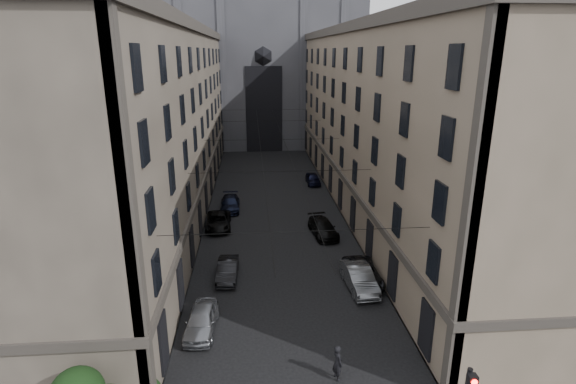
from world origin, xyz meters
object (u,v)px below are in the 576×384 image
object	(u,v)px
car_left_midnear	(228,270)
car_left_midfar	(218,221)
car_right_midfar	(323,228)
gothic_tower	(261,42)
car_left_far	(230,203)
car_right_near	(359,278)
car_right_far	(313,179)
car_right_midnear	(363,273)
car_left_near	(201,320)
pedestrian	(338,362)

from	to	relation	value
car_left_midnear	car_left_midfar	xyz separation A→B (m)	(-1.34, 10.20, 0.02)
car_right_midfar	gothic_tower	bearing A→B (deg)	87.64
car_left_far	car_right_midfar	world-z (taller)	car_right_midfar
gothic_tower	car_right_near	world-z (taller)	gothic_tower
gothic_tower	car_right_midfar	xyz separation A→B (m)	(4.20, -48.00, -17.08)
car_left_far	car_right_near	distance (m)	20.17
car_left_midfar	car_left_far	xyz separation A→B (m)	(0.91, 5.14, -0.00)
car_right_far	car_right_midfar	bearing A→B (deg)	-94.60
car_right_far	car_right_midnear	bearing A→B (deg)	-89.64
car_right_midfar	car_right_near	bearing A→B (deg)	-91.33
car_left_far	car_left_near	bearing A→B (deg)	-93.25
car_left_far	car_right_midnear	world-z (taller)	car_right_midnear
car_left_midnear	car_left_far	bearing A→B (deg)	93.63
pedestrian	car_right_midfar	bearing A→B (deg)	-24.90
car_right_midfar	pedestrian	distance (m)	19.10
gothic_tower	car_right_midfar	bearing A→B (deg)	-85.00
car_right_far	pedestrian	world-z (taller)	pedestrian
car_left_near	car_left_midfar	distance (m)	16.76
car_right_midfar	car_left_far	bearing A→B (deg)	131.44
car_right_near	car_right_midfar	size ratio (longest dim) A/B	0.99
car_left_near	car_left_midfar	world-z (taller)	car_left_near
car_left_far	car_right_far	size ratio (longest dim) A/B	1.19
car_left_near	pedestrian	distance (m)	8.84
car_left_midnear	car_right_midnear	distance (m)	10.01
car_left_far	pedestrian	xyz separation A→B (m)	(6.59, -26.69, 0.29)
car_left_midnear	car_right_far	xyz separation A→B (m)	(9.72, 24.33, 0.01)
car_left_midnear	car_left_midfar	bearing A→B (deg)	99.51
gothic_tower	car_left_near	bearing A→B (deg)	-95.02
car_left_far	pedestrian	bearing A→B (deg)	-77.19
car_left_far	pedestrian	distance (m)	27.49
gothic_tower	car_right_far	bearing A→B (deg)	-79.98
car_right_far	pedestrian	size ratio (longest dim) A/B	2.06
car_left_midfar	car_right_near	bearing A→B (deg)	-50.63
car_left_midfar	gothic_tower	bearing A→B (deg)	81.53
car_left_midfar	car_left_near	bearing A→B (deg)	-91.27
gothic_tower	car_right_midfar	world-z (taller)	gothic_tower
gothic_tower	car_left_near	xyz separation A→B (m)	(-5.46, -62.17, -17.05)
car_right_midnear	car_right_far	distance (m)	25.69
car_right_midfar	pedestrian	bearing A→B (deg)	-104.11
car_right_near	car_left_midnear	bearing A→B (deg)	162.40
car_right_near	car_right_far	bearing A→B (deg)	85.18
car_left_near	car_right_far	size ratio (longest dim) A/B	1.08
car_left_midfar	car_right_far	bearing A→B (deg)	50.43
car_left_near	car_right_near	distance (m)	11.54
car_left_midnear	car_left_far	distance (m)	15.35
gothic_tower	car_left_midnear	world-z (taller)	gothic_tower
car_right_midnear	car_right_midfar	bearing A→B (deg)	99.68
pedestrian	car_left_midfar	bearing A→B (deg)	1.02
gothic_tower	pedestrian	xyz separation A→B (m)	(1.96, -66.96, -16.81)
car_right_midnear	car_left_far	bearing A→B (deg)	121.85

